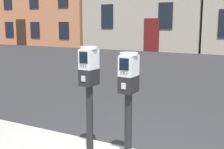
# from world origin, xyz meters

# --- Properties ---
(parking_meter_near_kerb) EXTENTS (0.22, 0.26, 1.39)m
(parking_meter_near_kerb) POSITION_xyz_m (-0.65, -0.15, 1.10)
(parking_meter_near_kerb) COLOR black
(parking_meter_near_kerb) RESTS_ON sidewalk_slab
(parking_meter_twin_adjacent) EXTENTS (0.22, 0.26, 1.34)m
(parking_meter_twin_adjacent) POSITION_xyz_m (-0.10, -0.15, 1.07)
(parking_meter_twin_adjacent) COLOR black
(parking_meter_twin_adjacent) RESTS_ON sidewalk_slab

